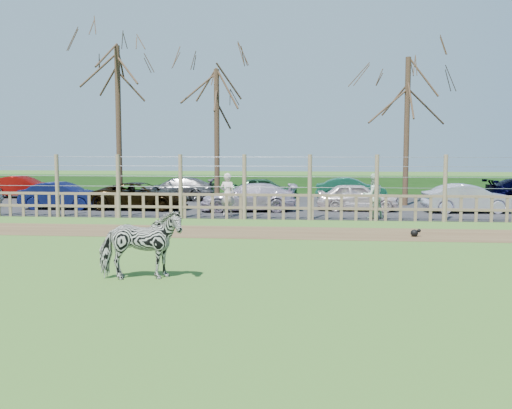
# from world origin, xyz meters

# --- Properties ---
(ground) EXTENTS (120.00, 120.00, 0.00)m
(ground) POSITION_xyz_m (0.00, 0.00, 0.00)
(ground) COLOR olive
(ground) RESTS_ON ground
(dirt_strip) EXTENTS (34.00, 2.80, 0.01)m
(dirt_strip) POSITION_xyz_m (0.00, 4.50, 0.01)
(dirt_strip) COLOR brown
(dirt_strip) RESTS_ON ground
(asphalt) EXTENTS (44.00, 13.00, 0.04)m
(asphalt) POSITION_xyz_m (0.00, 14.50, 0.02)
(asphalt) COLOR #232326
(asphalt) RESTS_ON ground
(hedge) EXTENTS (46.00, 2.00, 1.10)m
(hedge) POSITION_xyz_m (0.00, 21.50, 0.55)
(hedge) COLOR #1E4716
(hedge) RESTS_ON ground
(fence) EXTENTS (30.16, 0.16, 2.50)m
(fence) POSITION_xyz_m (0.00, 8.00, 0.80)
(fence) COLOR brown
(fence) RESTS_ON ground
(tree_left) EXTENTS (4.80, 4.80, 7.88)m
(tree_left) POSITION_xyz_m (-6.50, 12.50, 5.62)
(tree_left) COLOR #3D2B1E
(tree_left) RESTS_ON ground
(tree_mid) EXTENTS (4.80, 4.80, 6.83)m
(tree_mid) POSITION_xyz_m (-2.00, 13.50, 4.87)
(tree_mid) COLOR #3D2B1E
(tree_mid) RESTS_ON ground
(tree_right) EXTENTS (4.80, 4.80, 7.35)m
(tree_right) POSITION_xyz_m (7.00, 14.00, 5.24)
(tree_right) COLOR #3D2B1E
(tree_right) RESTS_ON ground
(zebra) EXTENTS (1.84, 1.13, 1.45)m
(zebra) POSITION_xyz_m (-0.87, -2.48, 0.72)
(zebra) COLOR gray
(zebra) RESTS_ON ground
(visitor_a) EXTENTS (0.71, 0.55, 1.72)m
(visitor_a) POSITION_xyz_m (-0.75, 8.58, 0.90)
(visitor_a) COLOR beige
(visitor_a) RESTS_ON asphalt
(visitor_b) EXTENTS (1.00, 0.89, 1.72)m
(visitor_b) POSITION_xyz_m (4.93, 8.50, 0.90)
(visitor_b) COLOR silver
(visitor_b) RESTS_ON asphalt
(crow) EXTENTS (0.31, 0.23, 0.25)m
(crow) POSITION_xyz_m (5.75, 4.05, 0.12)
(crow) COLOR black
(crow) RESTS_ON ground
(car_1) EXTENTS (3.64, 1.27, 1.20)m
(car_1) POSITION_xyz_m (-8.53, 10.70, 0.64)
(car_1) COLOR #0D1447
(car_1) RESTS_ON asphalt
(car_2) EXTENTS (4.41, 2.21, 1.20)m
(car_2) POSITION_xyz_m (-4.97, 10.90, 0.64)
(car_2) COLOR black
(car_2) RESTS_ON asphalt
(car_3) EXTENTS (4.32, 2.22, 1.20)m
(car_3) POSITION_xyz_m (-0.16, 10.65, 0.64)
(car_3) COLOR silver
(car_3) RESTS_ON asphalt
(car_4) EXTENTS (3.58, 1.57, 1.20)m
(car_4) POSITION_xyz_m (4.56, 11.31, 0.64)
(car_4) COLOR silver
(car_4) RESTS_ON asphalt
(car_5) EXTENTS (3.74, 1.59, 1.20)m
(car_5) POSITION_xyz_m (9.12, 11.00, 0.64)
(car_5) COLOR #B5B1C7
(car_5) RESTS_ON asphalt
(car_7) EXTENTS (3.70, 1.44, 1.20)m
(car_7) POSITION_xyz_m (-13.40, 16.37, 0.64)
(car_7) COLOR maroon
(car_7) RESTS_ON asphalt
(car_9) EXTENTS (4.16, 1.75, 1.20)m
(car_9) POSITION_xyz_m (-4.53, 15.68, 0.64)
(car_9) COLOR #5D5B5D
(car_9) RESTS_ON asphalt
(car_10) EXTENTS (3.64, 1.74, 1.20)m
(car_10) POSITION_xyz_m (0.09, 16.01, 0.64)
(car_10) COLOR #204A2A
(car_10) RESTS_ON asphalt
(car_11) EXTENTS (3.68, 1.40, 1.20)m
(car_11) POSITION_xyz_m (4.58, 16.20, 0.64)
(car_11) COLOR #144D36
(car_11) RESTS_ON asphalt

